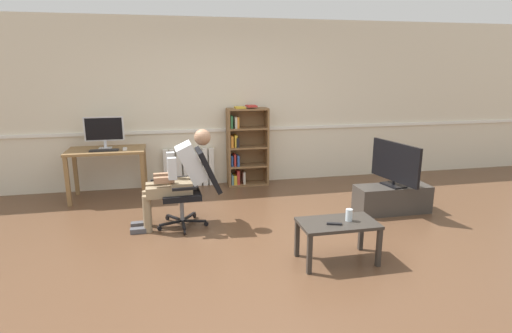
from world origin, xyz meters
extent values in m
plane|color=brown|center=(0.00, 0.00, 0.00)|extent=(18.00, 18.00, 0.00)
cube|color=beige|center=(0.00, 2.65, 1.35)|extent=(12.00, 0.10, 2.70)
cube|color=white|center=(0.00, 2.58, 0.92)|extent=(12.00, 0.03, 0.05)
cube|color=olive|center=(-2.36, 1.88, 0.36)|extent=(0.06, 0.06, 0.72)
cube|color=olive|center=(-1.32, 1.88, 0.36)|extent=(0.06, 0.06, 0.72)
cube|color=olive|center=(-1.32, 2.42, 0.36)|extent=(0.06, 0.06, 0.72)
cube|color=olive|center=(-2.36, 2.42, 0.36)|extent=(0.06, 0.06, 0.72)
cube|color=olive|center=(-1.84, 2.15, 0.74)|extent=(1.11, 0.63, 0.04)
cube|color=silver|center=(-1.86, 2.21, 0.76)|extent=(0.18, 0.14, 0.01)
cube|color=silver|center=(-1.86, 2.23, 0.82)|extent=(0.04, 0.02, 0.10)
cube|color=silver|center=(-1.86, 2.23, 1.05)|extent=(0.57, 0.02, 0.36)
cube|color=black|center=(-1.86, 2.22, 1.05)|extent=(0.52, 0.00, 0.32)
cube|color=black|center=(-1.85, 2.01, 0.77)|extent=(0.40, 0.12, 0.02)
cube|color=white|center=(-1.56, 2.03, 0.77)|extent=(0.06, 0.10, 0.03)
cube|color=brown|center=(0.02, 2.42, 0.64)|extent=(0.03, 0.28, 1.29)
cube|color=brown|center=(0.67, 2.42, 0.64)|extent=(0.03, 0.28, 1.29)
cube|color=brown|center=(0.35, 2.56, 0.64)|extent=(0.64, 0.02, 1.29)
cube|color=brown|center=(0.35, 2.42, 0.01)|extent=(0.61, 0.28, 0.03)
cube|color=brown|center=(0.35, 2.42, 0.33)|extent=(0.61, 0.28, 0.03)
cube|color=brown|center=(0.35, 2.42, 0.64)|extent=(0.61, 0.28, 0.03)
cube|color=brown|center=(0.35, 2.42, 0.96)|extent=(0.61, 0.28, 0.03)
cube|color=brown|center=(0.35, 2.42, 1.27)|extent=(0.61, 0.28, 0.03)
cube|color=#6699A3|center=(0.07, 2.42, 0.11)|extent=(0.03, 0.19, 0.17)
cube|color=#2D519E|center=(0.07, 2.43, 0.43)|extent=(0.03, 0.19, 0.17)
cube|color=orange|center=(0.07, 2.40, 0.75)|extent=(0.04, 0.19, 0.19)
cube|color=#38844C|center=(0.07, 2.43, 1.07)|extent=(0.03, 0.19, 0.20)
cube|color=gold|center=(0.12, 2.42, 0.10)|extent=(0.05, 0.19, 0.15)
cube|color=red|center=(0.12, 2.42, 0.44)|extent=(0.03, 0.19, 0.20)
cube|color=gold|center=(0.14, 2.43, 0.76)|extent=(0.05, 0.19, 0.20)
cube|color=beige|center=(0.14, 2.40, 1.06)|extent=(0.04, 0.19, 0.18)
cube|color=red|center=(0.17, 2.43, 0.14)|extent=(0.05, 0.19, 0.23)
cube|color=#2D519E|center=(0.17, 2.40, 0.43)|extent=(0.04, 0.19, 0.18)
cube|color=black|center=(0.17, 2.43, 0.74)|extent=(0.05, 0.19, 0.16)
cube|color=orange|center=(0.17, 2.42, 1.06)|extent=(0.04, 0.19, 0.18)
cube|color=beige|center=(0.27, 2.42, 0.13)|extent=(0.04, 0.19, 0.20)
cube|color=gold|center=(0.23, 2.44, 1.30)|extent=(0.16, 0.22, 0.02)
cube|color=red|center=(0.41, 2.39, 1.32)|extent=(0.16, 0.22, 0.02)
cube|color=white|center=(-0.99, 2.54, 0.32)|extent=(0.08, 0.08, 0.63)
cube|color=white|center=(-0.89, 2.54, 0.32)|extent=(0.08, 0.08, 0.63)
cube|color=white|center=(-0.78, 2.54, 0.32)|extent=(0.08, 0.08, 0.63)
cube|color=white|center=(-0.68, 2.54, 0.32)|extent=(0.08, 0.08, 0.63)
cube|color=white|center=(-0.57, 2.54, 0.32)|extent=(0.08, 0.08, 0.63)
cube|color=white|center=(-0.46, 2.54, 0.32)|extent=(0.08, 0.08, 0.63)
cube|color=white|center=(-0.36, 2.54, 0.32)|extent=(0.08, 0.08, 0.63)
cube|color=white|center=(-0.25, 2.54, 0.32)|extent=(0.08, 0.08, 0.63)
cube|color=black|center=(-0.80, 0.64, 0.07)|extent=(0.05, 0.30, 0.02)
cylinder|color=black|center=(-0.80, 0.49, 0.03)|extent=(0.02, 0.06, 0.06)
cube|color=black|center=(-0.66, 0.75, 0.07)|extent=(0.30, 0.12, 0.02)
cylinder|color=black|center=(-0.52, 0.71, 0.03)|extent=(0.06, 0.04, 0.06)
cube|color=black|center=(-0.73, 0.91, 0.07)|extent=(0.20, 0.27, 0.02)
cylinder|color=black|center=(-0.64, 1.04, 0.03)|extent=(0.05, 0.06, 0.06)
cube|color=black|center=(-0.90, 0.90, 0.07)|extent=(0.21, 0.26, 0.02)
cylinder|color=black|center=(-0.99, 1.02, 0.03)|extent=(0.05, 0.06, 0.06)
cube|color=black|center=(-0.95, 0.73, 0.07)|extent=(0.29, 0.14, 0.02)
cylinder|color=black|center=(-1.09, 0.68, 0.03)|extent=(0.06, 0.04, 0.06)
cylinder|color=gray|center=(-0.81, 0.79, 0.23)|extent=(0.05, 0.05, 0.30)
cube|color=black|center=(-0.81, 0.79, 0.41)|extent=(0.48, 0.48, 0.07)
cube|color=black|center=(-0.47, 0.80, 0.70)|extent=(0.30, 0.45, 0.54)
cube|color=black|center=(-0.80, 1.05, 0.56)|extent=(0.28, 0.06, 0.03)
cube|color=black|center=(-0.78, 0.53, 0.56)|extent=(0.28, 0.06, 0.03)
cube|color=#937F60|center=(-0.81, 0.79, 0.52)|extent=(0.27, 0.35, 0.14)
cube|color=silver|center=(-0.67, 0.79, 0.80)|extent=(0.40, 0.36, 0.52)
sphere|color=#A87A5B|center=(-0.53, 0.80, 1.11)|extent=(0.20, 0.20, 0.20)
cube|color=black|center=(-1.09, 0.77, 0.62)|extent=(0.15, 0.04, 0.02)
cube|color=#937F60|center=(-1.02, 0.88, 0.49)|extent=(0.42, 0.15, 0.13)
cylinder|color=#937F60|center=(-1.23, 0.87, 0.23)|extent=(0.10, 0.10, 0.46)
cube|color=#4C4C51|center=(-1.33, 0.86, 0.03)|extent=(0.22, 0.10, 0.06)
cube|color=#937F60|center=(-1.01, 0.68, 0.49)|extent=(0.42, 0.15, 0.13)
cylinder|color=#937F60|center=(-1.22, 0.67, 0.23)|extent=(0.10, 0.10, 0.46)
cube|color=#4C4C51|center=(-1.32, 0.66, 0.03)|extent=(0.22, 0.10, 0.06)
cube|color=silver|center=(-0.91, 0.94, 0.78)|extent=(0.10, 0.08, 0.26)
cube|color=#A87A5B|center=(-1.01, 0.87, 0.64)|extent=(0.24, 0.08, 0.07)
cube|color=silver|center=(-0.90, 0.62, 0.78)|extent=(0.10, 0.08, 0.26)
cube|color=#A87A5B|center=(-1.00, 0.68, 0.64)|extent=(0.24, 0.08, 0.07)
cube|color=#3D3833|center=(2.02, 0.68, 0.19)|extent=(1.02, 0.37, 0.37)
cube|color=black|center=(2.02, 0.68, 0.38)|extent=(0.25, 0.35, 0.02)
cylinder|color=black|center=(2.02, 0.68, 0.42)|extent=(0.04, 0.04, 0.05)
cube|color=black|center=(2.02, 0.68, 0.71)|extent=(0.20, 0.89, 0.52)
cube|color=white|center=(2.04, 0.69, 0.71)|extent=(0.15, 0.83, 0.48)
cube|color=#332D28|center=(0.34, -0.71, 0.20)|extent=(0.04, 0.04, 0.40)
cube|color=#332D28|center=(1.06, -0.71, 0.20)|extent=(0.04, 0.04, 0.40)
cube|color=#332D28|center=(1.06, -0.32, 0.20)|extent=(0.04, 0.04, 0.40)
cube|color=#332D28|center=(0.34, -0.32, 0.20)|extent=(0.04, 0.04, 0.40)
cube|color=#332D28|center=(0.70, -0.52, 0.41)|extent=(0.78, 0.45, 0.03)
cylinder|color=silver|center=(0.82, -0.51, 0.49)|extent=(0.07, 0.07, 0.12)
cube|color=black|center=(0.63, -0.58, 0.44)|extent=(0.15, 0.08, 0.02)
camera|label=1|loc=(-0.92, -4.10, 1.94)|focal=28.58mm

